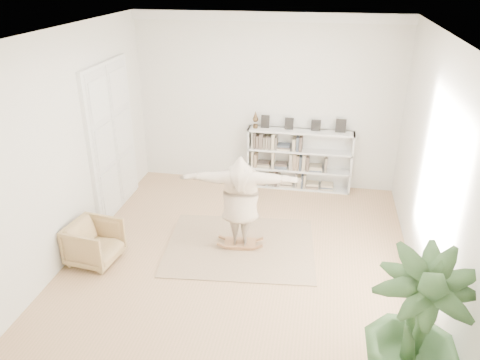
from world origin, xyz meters
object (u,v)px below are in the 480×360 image
at_px(armchair, 94,243).
at_px(rocker_board, 240,243).
at_px(bookshelf, 299,160).
at_px(person, 240,199).
at_px(houseplant, 415,332).

bearing_deg(armchair, rocker_board, -62.05).
relative_size(bookshelf, person, 1.13).
height_order(bookshelf, person, person).
xyz_separation_m(rocker_board, houseplant, (2.35, -2.67, 0.86)).
bearing_deg(armchair, bookshelf, -34.41).
distance_m(rocker_board, person, 0.86).
relative_size(armchair, houseplant, 0.41).
distance_m(bookshelf, houseplant, 5.46).
bearing_deg(houseplant, person, 131.40).
xyz_separation_m(rocker_board, person, (-0.00, -0.00, 0.86)).
distance_m(person, houseplant, 3.56).
distance_m(bookshelf, person, 2.69).
xyz_separation_m(bookshelf, houseplant, (1.56, -5.22, 0.29)).
relative_size(rocker_board, houseplant, 0.30).
relative_size(bookshelf, rocker_board, 3.90).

